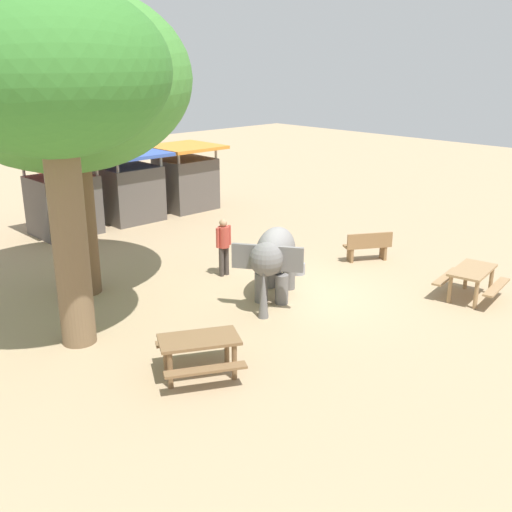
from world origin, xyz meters
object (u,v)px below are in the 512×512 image
at_px(shade_tree_secondary, 65,82).
at_px(feed_bucket, 299,269).
at_px(shade_tree_main, 53,77).
at_px(wooden_bench, 368,246).
at_px(market_stall_red, 63,201).
at_px(picnic_table_far, 199,347).
at_px(market_stall_orange, 186,181).
at_px(picnic_table_near, 472,276).
at_px(person_handler, 224,243).
at_px(market_stall_blue, 129,190).
at_px(elephant, 274,256).

xyz_separation_m(shade_tree_secondary, feed_bucket, (5.00, -2.92, -5.07)).
bearing_deg(shade_tree_main, shade_tree_secondary, 59.60).
xyz_separation_m(wooden_bench, market_stall_red, (-5.10, 8.95, 0.67)).
bearing_deg(shade_tree_secondary, shade_tree_main, -120.40).
distance_m(picnic_table_far, market_stall_orange, 13.50).
xyz_separation_m(picnic_table_near, market_stall_orange, (0.64, 12.51, 0.55)).
xyz_separation_m(picnic_table_far, feed_bucket, (5.54, 2.54, -0.43)).
bearing_deg(market_stall_orange, person_handler, -120.00).
distance_m(person_handler, picnic_table_near, 6.50).
bearing_deg(market_stall_blue, shade_tree_main, -128.55).
distance_m(picnic_table_far, market_stall_blue, 12.15).
bearing_deg(shade_tree_secondary, market_stall_red, 67.43).
distance_m(elephant, market_stall_blue, 9.26).
height_order(shade_tree_main, wooden_bench, shade_tree_main).
bearing_deg(market_stall_blue, picnic_table_far, -116.39).
bearing_deg(shade_tree_secondary, wooden_bench, -25.73).
height_order(person_handler, market_stall_red, market_stall_red).
bearing_deg(market_stall_red, shade_tree_secondary, -112.57).
bearing_deg(elephant, feed_bucket, 169.99).
bearing_deg(shade_tree_secondary, market_stall_blue, 48.12).
height_order(shade_tree_secondary, market_stall_orange, shade_tree_secondary).
height_order(person_handler, wooden_bench, person_handler).
xyz_separation_m(shade_tree_main, market_stall_blue, (6.36, 7.98, -4.28)).
bearing_deg(elephant, market_stall_orange, -148.65).
relative_size(shade_tree_main, picnic_table_far, 3.54).
bearing_deg(person_handler, shade_tree_main, -78.03).
relative_size(wooden_bench, market_stall_orange, 0.56).
relative_size(picnic_table_far, market_stall_red, 0.80).
bearing_deg(elephant, wooden_bench, 148.66).
relative_size(shade_tree_main, picnic_table_near, 4.13).
bearing_deg(elephant, person_handler, -129.73).
bearing_deg(wooden_bench, shade_tree_main, -155.30).
bearing_deg(market_stall_blue, market_stall_orange, 0.00).
xyz_separation_m(person_handler, shade_tree_main, (-4.94, -1.02, 4.47)).
bearing_deg(person_handler, market_stall_red, -170.04).
bearing_deg(picnic_table_far, feed_bucket, -127.22).
distance_m(wooden_bench, picnic_table_far, 8.13).
distance_m(elephant, picnic_table_near, 4.98).
bearing_deg(picnic_table_far, wooden_bench, -138.16).
height_order(person_handler, shade_tree_main, shade_tree_main).
height_order(shade_tree_secondary, picnic_table_far, shade_tree_secondary).
bearing_deg(person_handler, feed_bucket, 49.11).
bearing_deg(feed_bucket, market_stall_red, 108.26).
relative_size(person_handler, picnic_table_far, 0.80).
height_order(person_handler, picnic_table_near, person_handler).
xyz_separation_m(market_stall_red, feed_bucket, (2.75, -8.33, -0.98)).
height_order(wooden_bench, picnic_table_near, wooden_bench).
bearing_deg(market_stall_orange, picnic_table_near, -92.93).
xyz_separation_m(elephant, shade_tree_secondary, (-3.20, 3.71, 4.11)).
height_order(shade_tree_secondary, picnic_table_near, shade_tree_secondary).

